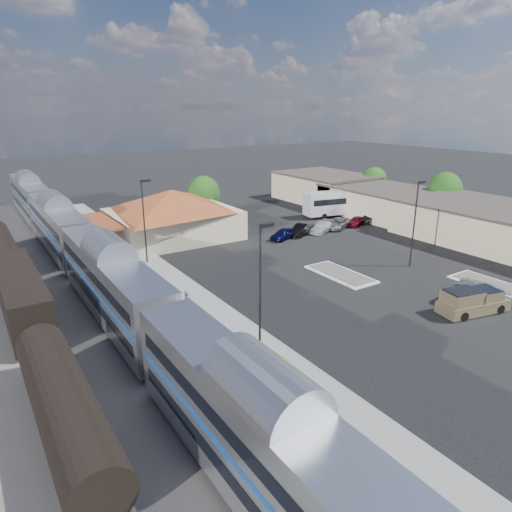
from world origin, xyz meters
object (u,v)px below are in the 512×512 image
pickup_truck (474,301)px  coach_bus (341,202)px  station_depot (172,214)px  suv (469,289)px

pickup_truck → coach_bus: 35.33m
station_depot → suv: 35.39m
pickup_truck → suv: pickup_truck is taller
station_depot → suv: size_ratio=3.03×
pickup_truck → coach_bus: (15.17, 31.88, 1.23)m
suv → coach_bus: (12.83, 29.95, 1.37)m
suv → station_depot: bearing=11.5°
station_depot → coach_bus: (26.74, -2.51, -0.92)m
station_depot → pickup_truck: (11.57, -34.39, -2.16)m
suv → coach_bus: coach_bus is taller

